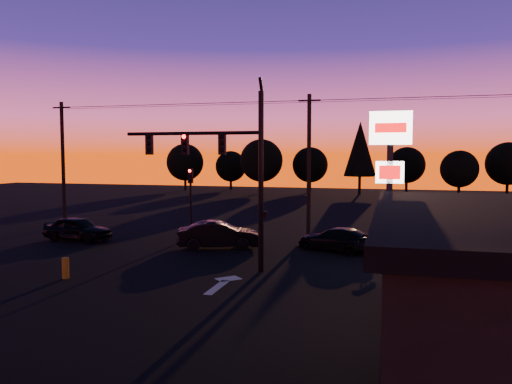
# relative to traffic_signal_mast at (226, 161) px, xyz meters

# --- Properties ---
(ground) EXTENTS (120.00, 120.00, 0.00)m
(ground) POSITION_rel_traffic_signal_mast_xyz_m (0.10, -3.99, -4.94)
(ground) COLOR black
(ground) RESTS_ON ground
(lane_arrow) EXTENTS (1.20, 3.10, 0.01)m
(lane_arrow) POSITION_rel_traffic_signal_mast_xyz_m (0.60, -2.33, -4.93)
(lane_arrow) COLOR beige
(lane_arrow) RESTS_ON ground
(traffic_signal_mast) EXTENTS (6.79, 0.52, 8.58)m
(traffic_signal_mast) POSITION_rel_traffic_signal_mast_xyz_m (0.00, 0.00, 0.00)
(traffic_signal_mast) COLOR black
(traffic_signal_mast) RESTS_ON ground
(secondary_signal) EXTENTS (0.30, 0.31, 4.35)m
(secondary_signal) POSITION_rel_traffic_signal_mast_xyz_m (-4.90, 7.49, -2.07)
(secondary_signal) COLOR black
(secondary_signal) RESTS_ON ground
(pylon_sign) EXTENTS (1.50, 0.28, 6.80)m
(pylon_sign) POSITION_rel_traffic_signal_mast_xyz_m (7.10, -2.49, -0.02)
(pylon_sign) COLOR black
(pylon_sign) RESTS_ON ground
(utility_pole_0) EXTENTS (1.40, 0.26, 9.00)m
(utility_pole_0) POSITION_rel_traffic_signal_mast_xyz_m (-15.90, 10.01, -0.34)
(utility_pole_0) COLOR black
(utility_pole_0) RESTS_ON ground
(utility_pole_1) EXTENTS (1.40, 0.26, 9.00)m
(utility_pole_1) POSITION_rel_traffic_signal_mast_xyz_m (2.10, 10.01, -0.34)
(utility_pole_1) COLOR black
(utility_pole_1) RESTS_ON ground
(power_wires) EXTENTS (36.00, 1.22, 0.07)m
(power_wires) POSITION_rel_traffic_signal_mast_xyz_m (2.10, 10.01, 3.63)
(power_wires) COLOR black
(power_wires) RESTS_ON ground
(bollard) EXTENTS (0.30, 0.30, 0.89)m
(bollard) POSITION_rel_traffic_signal_mast_xyz_m (-6.08, -3.33, -4.49)
(bollard) COLOR #C38711
(bollard) RESTS_ON ground
(tree_0) EXTENTS (5.36, 5.36, 6.74)m
(tree_0) POSITION_rel_traffic_signal_mast_xyz_m (-21.90, 46.01, -0.88)
(tree_0) COLOR black
(tree_0) RESTS_ON ground
(tree_1) EXTENTS (4.54, 4.54, 5.71)m
(tree_1) POSITION_rel_traffic_signal_mast_xyz_m (-15.90, 49.01, -1.50)
(tree_1) COLOR black
(tree_1) RESTS_ON ground
(tree_2) EXTENTS (5.77, 5.78, 7.26)m
(tree_2) POSITION_rel_traffic_signal_mast_xyz_m (-9.90, 44.01, -0.57)
(tree_2) COLOR black
(tree_2) RESTS_ON ground
(tree_3) EXTENTS (4.95, 4.95, 6.22)m
(tree_3) POSITION_rel_traffic_signal_mast_xyz_m (-3.90, 48.01, -1.19)
(tree_3) COLOR black
(tree_3) RESTS_ON ground
(tree_4) EXTENTS (4.18, 4.18, 9.50)m
(tree_4) POSITION_rel_traffic_signal_mast_xyz_m (3.10, 45.01, 0.99)
(tree_4) COLOR black
(tree_4) RESTS_ON ground
(tree_5) EXTENTS (4.95, 4.95, 6.22)m
(tree_5) POSITION_rel_traffic_signal_mast_xyz_m (9.10, 50.01, -1.19)
(tree_5) COLOR black
(tree_5) RESTS_ON ground
(tree_6) EXTENTS (4.54, 4.54, 5.71)m
(tree_6) POSITION_rel_traffic_signal_mast_xyz_m (15.10, 44.01, -1.50)
(tree_6) COLOR black
(tree_6) RESTS_ON ground
(tree_7) EXTENTS (5.36, 5.36, 6.74)m
(tree_7) POSITION_rel_traffic_signal_mast_xyz_m (21.10, 47.01, -0.88)
(tree_7) COLOR black
(tree_7) RESTS_ON ground
(car_left) EXTENTS (4.43, 2.17, 1.46)m
(car_left) POSITION_rel_traffic_signal_mast_xyz_m (-11.21, 4.85, -4.21)
(car_left) COLOR black
(car_left) RESTS_ON ground
(car_mid) EXTENTS (4.85, 3.01, 1.51)m
(car_mid) POSITION_rel_traffic_signal_mast_xyz_m (-2.08, 4.79, -4.18)
(car_mid) COLOR black
(car_mid) RESTS_ON ground
(car_right) EXTENTS (4.78, 3.37, 1.29)m
(car_right) POSITION_rel_traffic_signal_mast_xyz_m (4.33, 5.69, -4.29)
(car_right) COLOR black
(car_right) RESTS_ON ground
(suv_parked) EXTENTS (3.30, 5.51, 1.43)m
(suv_parked) POSITION_rel_traffic_signal_mast_xyz_m (8.67, -6.27, -4.22)
(suv_parked) COLOR black
(suv_parked) RESTS_ON ground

